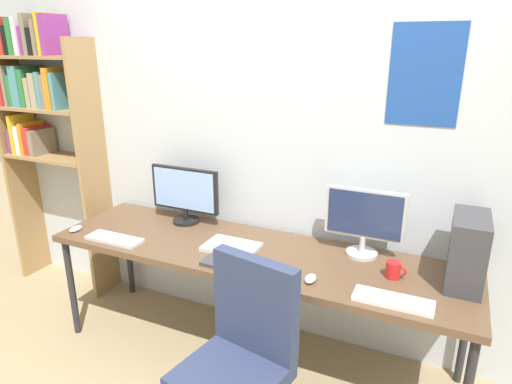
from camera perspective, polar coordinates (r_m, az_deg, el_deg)
wall_back at (r=2.83m, az=3.17°, el=6.23°), size 4.91×0.11×2.60m
desk at (r=2.67m, az=-0.45°, el=-8.42°), size 2.51×0.68×0.74m
bookshelf at (r=3.76m, az=-25.86°, el=9.48°), size 0.83×0.28×2.11m
office_chair at (r=2.26m, az=-2.23°, el=-23.23°), size 0.52×0.52×0.99m
monitor_left at (r=3.02m, az=-9.14°, el=-0.13°), size 0.50×0.18×0.38m
monitor_right at (r=2.58m, az=13.77°, el=-3.42°), size 0.45×0.18×0.40m
pc_tower at (r=2.47m, az=25.54°, el=-6.84°), size 0.17×0.34×0.37m
keyboard_left at (r=2.91m, az=-17.73°, el=-5.78°), size 0.37×0.13×0.02m
keyboard_center at (r=2.46m, az=-2.74°, el=-9.44°), size 0.38×0.13×0.02m
keyboard_right at (r=2.25m, az=17.20°, el=-13.20°), size 0.37×0.13×0.02m
mouse_left_side at (r=2.34m, az=7.02°, el=-10.99°), size 0.06×0.10×0.03m
mouse_right_side at (r=3.13m, az=-22.16°, el=-4.39°), size 0.06×0.10×0.03m
laptop_closed at (r=2.67m, az=-3.18°, el=-7.06°), size 0.32×0.22×0.02m
coffee_mug at (r=2.45m, az=17.27°, el=-9.53°), size 0.11×0.08×0.09m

